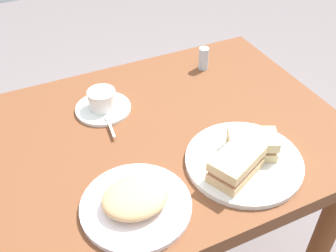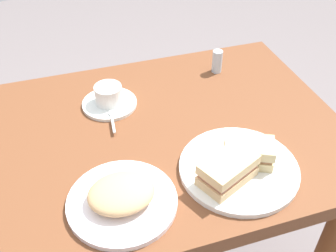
% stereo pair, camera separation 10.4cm
% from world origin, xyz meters
% --- Properties ---
extents(dining_table, '(1.05, 0.73, 0.76)m').
position_xyz_m(dining_table, '(0.00, 0.00, 0.63)').
color(dining_table, brown).
rests_on(dining_table, ground_plane).
extents(sandwich_plate, '(0.29, 0.29, 0.01)m').
position_xyz_m(sandwich_plate, '(-0.16, 0.20, 0.77)').
color(sandwich_plate, white).
rests_on(sandwich_plate, dining_table).
extents(sandwich_front, '(0.14, 0.12, 0.06)m').
position_xyz_m(sandwich_front, '(-0.19, 0.18, 0.80)').
color(sandwich_front, '#D1B77E').
rests_on(sandwich_front, sandwich_plate).
extents(sandwich_back, '(0.15, 0.13, 0.06)m').
position_xyz_m(sandwich_back, '(-0.12, 0.23, 0.80)').
color(sandwich_back, '#DAB37B').
rests_on(sandwich_back, sandwich_plate).
extents(coffee_saucer, '(0.16, 0.16, 0.01)m').
position_xyz_m(coffee_saucer, '(0.08, -0.16, 0.76)').
color(coffee_saucer, white).
rests_on(coffee_saucer, dining_table).
extents(coffee_cup, '(0.08, 0.10, 0.05)m').
position_xyz_m(coffee_cup, '(0.08, -0.16, 0.80)').
color(coffee_cup, white).
rests_on(coffee_cup, coffee_saucer).
extents(spoon, '(0.02, 0.10, 0.01)m').
position_xyz_m(spoon, '(0.09, -0.08, 0.77)').
color(spoon, silver).
rests_on(spoon, coffee_saucer).
extents(side_plate, '(0.25, 0.25, 0.01)m').
position_xyz_m(side_plate, '(0.13, 0.21, 0.77)').
color(side_plate, white).
rests_on(side_plate, dining_table).
extents(side_food_pile, '(0.15, 0.12, 0.04)m').
position_xyz_m(side_food_pile, '(0.13, 0.21, 0.79)').
color(side_food_pile, tan).
rests_on(side_food_pile, side_plate).
extents(salt_shaker, '(0.03, 0.03, 0.07)m').
position_xyz_m(salt_shaker, '(-0.29, -0.23, 0.80)').
color(salt_shaker, silver).
rests_on(salt_shaker, dining_table).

